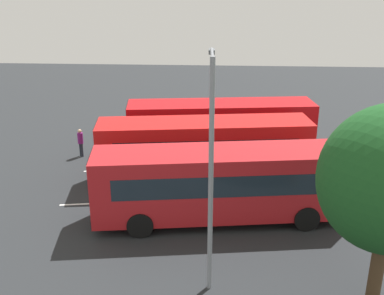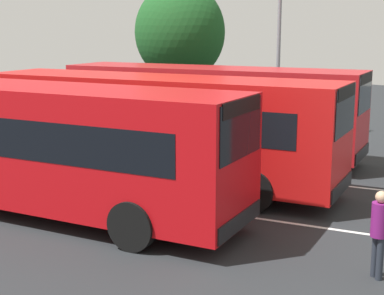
{
  "view_description": "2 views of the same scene",
  "coord_description": "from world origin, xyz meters",
  "px_view_note": "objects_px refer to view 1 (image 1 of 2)",
  "views": [
    {
      "loc": [
        -0.5,
        21.59,
        9.86
      ],
      "look_at": [
        0.89,
        -1.13,
        1.44
      ],
      "focal_mm": 42.62,
      "sensor_mm": 36.0,
      "label": 1
    },
    {
      "loc": [
        10.45,
        -13.48,
        4.59
      ],
      "look_at": [
        1.27,
        0.02,
        1.21
      ],
      "focal_mm": 54.56,
      "sensor_mm": 36.0,
      "label": 2
    }
  ],
  "objects_px": {
    "bus_center_right": "(220,183)",
    "street_lamp": "(211,162)",
    "bus_center_left": "(204,148)",
    "pedestrian": "(80,140)",
    "bus_far_left": "(220,126)"
  },
  "relations": [
    {
      "from": "bus_center_right",
      "to": "street_lamp",
      "type": "bearing_deg",
      "value": 77.54
    },
    {
      "from": "street_lamp",
      "to": "bus_center_left",
      "type": "bearing_deg",
      "value": 1.5
    },
    {
      "from": "pedestrian",
      "to": "bus_far_left",
      "type": "bearing_deg",
      "value": -44.64
    },
    {
      "from": "bus_center_left",
      "to": "bus_center_right",
      "type": "height_order",
      "value": "same"
    },
    {
      "from": "bus_center_right",
      "to": "pedestrian",
      "type": "distance_m",
      "value": 10.9
    },
    {
      "from": "bus_center_right",
      "to": "street_lamp",
      "type": "xyz_separation_m",
      "value": [
        0.34,
        4.45,
        2.74
      ]
    },
    {
      "from": "bus_far_left",
      "to": "street_lamp",
      "type": "xyz_separation_m",
      "value": [
        0.31,
        12.36,
        2.74
      ]
    },
    {
      "from": "bus_center_right",
      "to": "pedestrian",
      "type": "relative_size",
      "value": 6.55
    },
    {
      "from": "bus_far_left",
      "to": "pedestrian",
      "type": "xyz_separation_m",
      "value": [
        8.17,
        0.79,
        -0.79
      ]
    },
    {
      "from": "bus_center_left",
      "to": "pedestrian",
      "type": "relative_size",
      "value": 6.55
    },
    {
      "from": "bus_center_right",
      "to": "pedestrian",
      "type": "xyz_separation_m",
      "value": [
        8.21,
        -7.13,
        -0.79
      ]
    },
    {
      "from": "bus_center_right",
      "to": "pedestrian",
      "type": "height_order",
      "value": "bus_center_right"
    },
    {
      "from": "bus_center_left",
      "to": "pedestrian",
      "type": "height_order",
      "value": "bus_center_left"
    },
    {
      "from": "street_lamp",
      "to": "bus_center_right",
      "type": "bearing_deg",
      "value": -6.38
    },
    {
      "from": "bus_far_left",
      "to": "bus_center_right",
      "type": "xyz_separation_m",
      "value": [
        -0.04,
        7.91,
        0.0
      ]
    }
  ]
}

